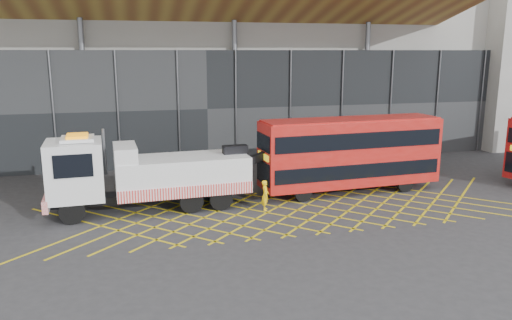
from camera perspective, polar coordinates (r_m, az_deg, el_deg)
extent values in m
plane|color=#29292C|center=(24.53, -5.98, -6.58)|extent=(120.00, 120.00, 0.00)
cube|color=gold|center=(24.37, -17.31, -7.21)|extent=(7.16, 7.16, 0.01)
cube|color=gold|center=(24.37, -17.31, -7.21)|extent=(7.16, 7.16, 0.01)
cube|color=gold|center=(24.32, -13.52, -7.03)|extent=(7.16, 7.16, 0.01)
cube|color=gold|center=(24.32, -13.52, -7.03)|extent=(7.16, 7.16, 0.01)
cube|color=gold|center=(24.37, -9.74, -6.81)|extent=(7.16, 7.16, 0.01)
cube|color=gold|center=(24.37, -9.74, -6.81)|extent=(7.16, 7.16, 0.01)
cube|color=gold|center=(24.53, -5.99, -6.57)|extent=(7.16, 7.16, 0.01)
cube|color=gold|center=(24.53, -5.99, -6.57)|extent=(7.16, 7.16, 0.01)
cube|color=gold|center=(24.79, -2.30, -6.31)|extent=(7.16, 7.16, 0.01)
cube|color=gold|center=(24.79, -2.30, -6.31)|extent=(7.16, 7.16, 0.01)
cube|color=gold|center=(25.15, 1.29, -6.02)|extent=(7.16, 7.16, 0.01)
cube|color=gold|center=(25.15, 1.29, -6.02)|extent=(7.16, 7.16, 0.01)
cube|color=gold|center=(25.60, 4.76, -5.73)|extent=(7.16, 7.16, 0.01)
cube|color=gold|center=(25.60, 4.76, -5.73)|extent=(7.16, 7.16, 0.01)
cube|color=gold|center=(26.14, 8.09, -5.42)|extent=(7.16, 7.16, 0.01)
cube|color=gold|center=(26.14, 8.09, -5.42)|extent=(7.16, 7.16, 0.01)
cube|color=gold|center=(26.77, 11.28, -5.12)|extent=(7.16, 7.16, 0.01)
cube|color=gold|center=(26.77, 11.28, -5.12)|extent=(7.16, 7.16, 0.01)
cube|color=gold|center=(27.48, 14.31, -4.81)|extent=(7.16, 7.16, 0.01)
cube|color=gold|center=(27.48, 14.31, -4.81)|extent=(7.16, 7.16, 0.01)
cube|color=gold|center=(28.26, 17.17, -4.51)|extent=(7.16, 7.16, 0.01)
cube|color=gold|center=(28.26, 17.17, -4.51)|extent=(7.16, 7.16, 0.01)
cube|color=gold|center=(29.11, 19.88, -4.21)|extent=(7.16, 7.16, 0.01)
cube|color=gold|center=(29.11, 19.88, -4.21)|extent=(7.16, 7.16, 0.01)
cube|color=gold|center=(30.02, 22.42, -3.92)|extent=(7.16, 7.16, 0.01)
cube|color=gold|center=(30.02, 22.42, -3.92)|extent=(7.16, 7.16, 0.01)
cube|color=gray|center=(42.33, -7.35, 13.70)|extent=(55.00, 14.00, 18.00)
cube|color=black|center=(35.30, -5.67, 5.89)|extent=(55.00, 0.80, 8.00)
cylinder|color=#595B60|center=(34.73, -18.91, 6.85)|extent=(0.36, 0.36, 10.00)
cylinder|color=#595B60|center=(35.36, -2.42, 7.58)|extent=(0.36, 0.36, 10.00)
cylinder|color=#595B60|center=(38.65, 12.38, 7.72)|extent=(0.36, 0.36, 10.00)
cube|color=black|center=(26.05, -11.61, -3.90)|extent=(10.31, 1.63, 0.38)
cube|color=white|center=(25.60, -19.97, -1.06)|extent=(2.73, 2.84, 2.81)
cube|color=black|center=(25.60, -22.99, -0.18)|extent=(0.18, 2.38, 1.19)
cube|color=red|center=(26.05, -22.71, -4.25)|extent=(0.42, 2.82, 0.59)
cube|color=orange|center=(25.28, -19.75, 2.62)|extent=(1.04, 1.35, 0.13)
cube|color=white|center=(25.96, -8.39, -1.49)|extent=(6.83, 3.06, 1.73)
cube|color=red|center=(24.80, -7.84, -3.67)|extent=(6.69, 0.42, 0.59)
cube|color=white|center=(25.43, -14.74, 0.82)|extent=(1.22, 2.65, 0.76)
cube|color=black|center=(26.29, -2.40, 1.11)|extent=(1.32, 0.61, 0.54)
cube|color=black|center=(26.70, -0.15, 0.10)|extent=(2.38, 0.50, 1.17)
cylinder|color=black|center=(24.96, -20.28, -5.54)|extent=(1.21, 0.44, 1.19)
cylinder|color=black|center=(27.13, -20.06, -4.11)|extent=(1.21, 0.44, 1.19)
cylinder|color=black|center=(25.51, -4.05, -4.40)|extent=(1.21, 0.44, 1.19)
cylinder|color=black|center=(27.64, -5.14, -3.10)|extent=(1.21, 0.44, 1.19)
cylinder|color=#595B60|center=(26.49, -16.94, 0.90)|extent=(0.15, 0.15, 2.38)
cube|color=#AD140F|center=(28.84, 10.73, 0.92)|extent=(10.50, 2.99, 3.66)
cube|color=black|center=(29.02, 10.66, -0.75)|extent=(10.09, 3.03, 0.80)
cube|color=black|center=(28.69, 10.79, 2.56)|extent=(10.09, 3.03, 0.90)
cube|color=black|center=(26.99, 0.84, -1.41)|extent=(0.18, 2.12, 1.23)
cube|color=black|center=(26.65, 0.85, 2.04)|extent=(0.18, 2.12, 0.90)
cube|color=yellow|center=(26.79, 0.82, 0.45)|extent=(0.15, 1.69, 0.33)
cube|color=#AD140F|center=(28.54, 10.88, 4.58)|extent=(10.28, 2.78, 0.11)
cylinder|color=black|center=(26.95, 5.40, -3.73)|extent=(1.00, 0.34, 0.98)
cylinder|color=black|center=(28.83, 3.78, -2.63)|extent=(1.00, 0.34, 0.98)
cylinder|color=black|center=(29.91, 16.66, -2.59)|extent=(1.00, 0.34, 0.98)
cylinder|color=black|center=(31.61, 14.54, -1.67)|extent=(1.00, 0.34, 0.98)
imported|color=yellow|center=(25.36, 1.07, -4.04)|extent=(0.50, 0.64, 1.55)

